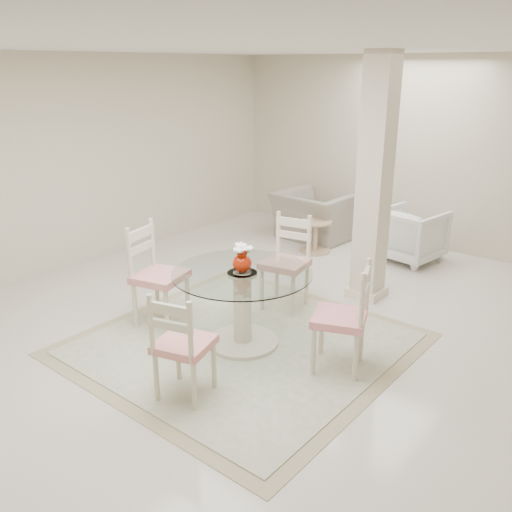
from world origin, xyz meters
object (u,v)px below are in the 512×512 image
Objects in this scene: dining_chair_north at (288,255)px; side_table at (316,238)px; dining_chair_east at (348,310)px; recliner_taupe at (315,215)px; dining_chair_south at (180,339)px; armchair_white at (410,235)px; dining_chair_west at (153,267)px; red_vase at (242,258)px; column at (375,181)px; dining_table at (243,308)px.

dining_chair_north is 1.94m from side_table.
dining_chair_east reaches higher than recliner_taupe.
dining_chair_north is 1.02× the size of recliner_taupe.
armchair_white is (-0.02, 4.28, -0.18)m from dining_chair_south.
recliner_taupe is (-0.36, 3.50, -0.25)m from dining_chair_west.
dining_chair_south is 0.93× the size of recliner_taupe.
dining_chair_west is at bearing -168.09° from red_vase.
dining_chair_south is 4.28m from armchair_white.
dining_chair_east is at bearing -139.42° from dining_chair_south.
column is 1.88m from dining_chair_east.
dining_chair_south is at bearing -88.98° from dining_chair_north.
column is at bearing 44.37° from dining_chair_north.
dining_chair_west is 3.52m from recliner_taupe.
red_vase is at bearing 94.95° from armchair_white.
dining_chair_west is 1.45m from dining_chair_south.
dining_table is at bearing 94.93° from armchair_white.
dining_chair_west reaches higher than dining_chair_south.
red_vase is at bearing -99.30° from dining_chair_east.
red_vase reaches higher than side_table.
dining_chair_east is 2.05m from dining_chair_west.
dining_chair_east reaches higher than armchair_white.
dining_table is 1.15× the size of dining_chair_north.
dining_chair_north is 0.97× the size of dining_chair_west.
dining_chair_east is 0.99× the size of recliner_taupe.
armchair_white is at bearing 95.94° from column.
dining_chair_west reaches higher than dining_chair_east.
armchair_white is at bearing 24.71° from side_table.
dining_chair_south reaches higher than side_table.
side_table is at bearing 33.07° from armchair_white.
dining_chair_north is at bearing 101.71° from dining_table.
armchair_white is (-0.15, 1.47, -0.99)m from column.
dining_chair_north is 1.45m from dining_chair_west.
dining_table is at bearing -100.98° from column.
dining_chair_west is 1.05× the size of recliner_taupe.
dining_chair_east is 3.87m from recliner_taupe.
dining_chair_south is (1.22, -0.78, -0.07)m from dining_chair_west.
dining_chair_west is (-1.00, -0.21, 0.23)m from dining_table.
armchair_white is at bearing 86.58° from red_vase.
dining_chair_east is at bearing 113.00° from armchair_white.
dining_chair_south is (0.21, -0.99, 0.16)m from dining_table.
dining_chair_south reaches higher than red_vase.
dining_chair_west is 1.47× the size of armchair_white.
dining_table is 2.81× the size of side_table.
dining_chair_west is at bearing 79.40° from armchair_white.
recliner_taupe is (-1.71, 1.48, -0.99)m from column.
red_vase reaches higher than armchair_white.
dining_chair_west reaches higher than recliner_taupe.
column is at bearing -179.65° from dining_chair_east.
dining_table is 4.79× the size of red_vase.
recliner_taupe is at bearing 112.51° from red_vase.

